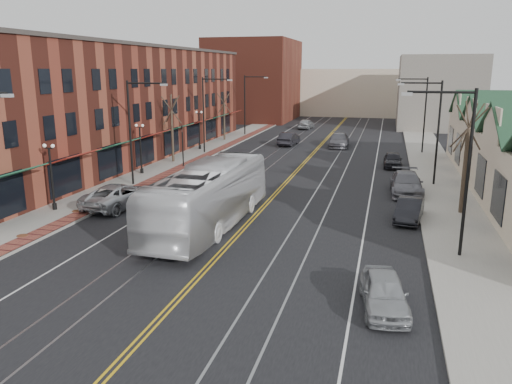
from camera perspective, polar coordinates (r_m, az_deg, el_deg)
The scene contains 31 objects.
ground at distance 22.13m, azimuth -7.12°, elevation -10.18°, with size 160.00×160.00×0.00m, color black.
sidewalk_left at distance 44.33m, azimuth -11.97°, elevation 1.99°, with size 4.00×120.00×0.15m, color gray.
sidewalk_right at distance 39.93m, azimuth 20.54°, elevation 0.09°, with size 4.00×120.00×0.15m, color gray.
building_left at distance 53.05m, azimuth -15.72°, elevation 9.61°, with size 10.00×50.00×11.00m, color maroon.
backdrop_left at distance 91.83m, azimuth -0.18°, elevation 12.65°, with size 14.00×18.00×14.00m, color maroon.
backdrop_mid at distance 104.07m, azimuth 10.73°, elevation 11.18°, with size 22.00×14.00×9.00m, color beige.
backdrop_right at distance 84.08m, azimuth 20.11°, elevation 10.68°, with size 12.00×16.00×11.00m, color slate.
streetlight_l_1 at distance 39.64m, azimuth -13.68°, elevation 7.77°, with size 3.33×0.25×8.00m.
streetlight_l_2 at distance 54.20m, azimuth -5.59°, elevation 9.63°, with size 3.33×0.25×8.00m.
streetlight_l_3 at distance 69.40m, azimuth -0.94°, elevation 10.61°, with size 3.33×0.25×8.00m.
streetlight_r_0 at distance 25.22m, azimuth 22.21°, elevation 3.82°, with size 3.33×0.25×8.00m.
streetlight_r_1 at distance 41.02m, azimuth 19.54°, elevation 7.56°, with size 3.33×0.25×8.00m.
streetlight_r_2 at distance 56.92m, azimuth 18.35°, elevation 9.20°, with size 3.33×0.25×8.00m.
lamppost_l_1 at distance 34.35m, azimuth -22.30°, elevation 1.45°, with size 0.84×0.28×4.27m.
lamppost_l_2 at distance 44.32m, azimuth -13.04°, elevation 4.73°, with size 0.84×0.28×4.27m.
lamppost_l_3 at distance 56.95m, azimuth -6.49°, elevation 6.96°, with size 0.84×0.28×4.27m.
tree_left_near at distance 49.36m, azimuth -9.57°, elevation 7.33°, with size 1.78×1.37×6.48m.
tree_left_far at distance 64.23m, azimuth -3.66°, elevation 8.76°, with size 1.66×1.28×6.02m.
tree_right_mid at distance 33.45m, azimuth 22.86°, elevation 3.79°, with size 1.90×1.46×6.93m.
manhole_mid at distance 30.11m, azimuth -25.16°, elevation -4.52°, with size 0.60×0.60×0.02m, color #592D19.
manhole_far at distance 33.89m, azimuth -19.82°, elevation -2.06°, with size 0.60×0.60×0.02m, color #592D19.
traffic_signal at distance 46.93m, azimuth -8.39°, elevation 5.61°, with size 0.18×0.15×3.80m.
transit_bus at distance 28.93m, azimuth -5.33°, elevation -0.48°, with size 3.09×13.19×3.67m, color silver.
parked_suv at distance 34.41m, azimuth -15.36°, elevation -0.38°, with size 2.66×5.77×1.60m, color #B1B5B9.
parked_car_a at distance 20.01m, azimuth 14.43°, elevation -11.04°, with size 1.65×4.09×1.39m, color #9EA1A5.
parked_car_b at distance 31.64m, azimuth 17.12°, elevation -1.98°, with size 1.42×4.08×1.35m, color black.
parked_car_c at distance 38.27m, azimuth 16.80°, elevation 0.94°, with size 2.25×5.52×1.60m, color slate.
parked_car_d at distance 48.59m, azimuth 15.36°, elevation 3.58°, with size 1.67×4.14×1.41m, color #222228.
distant_car_left at distance 60.71m, azimuth 3.77°, elevation 6.09°, with size 1.65×4.72×1.56m, color black.
distant_car_right at distance 60.07m, azimuth 9.45°, elevation 5.87°, with size 2.25×5.53×1.61m, color #5A5A60.
distant_car_far at distance 77.77m, azimuth 5.73°, elevation 7.76°, with size 1.85×4.59×1.56m, color #979A9E.
Camera 1 is at (7.73, -18.69, 8.98)m, focal length 35.00 mm.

